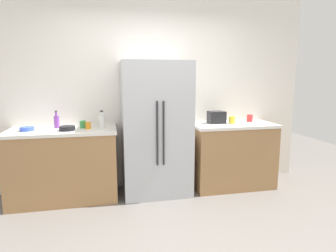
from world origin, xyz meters
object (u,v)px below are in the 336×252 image
Objects in this scene: refrigerator at (156,129)px; bowl_b at (67,128)px; cup_c at (88,125)px; cup_a at (232,120)px; cup_d at (83,124)px; toaster at (216,117)px; cup_b at (250,118)px; bowl_a at (27,129)px; bottle_a at (57,121)px; bottle_b at (102,121)px.

refrigerator is 1.13m from bowl_b.
cup_c is at bearing 14.60° from bowl_b.
cup_a reaches higher than cup_d.
refrigerator is at bearing -173.97° from toaster.
cup_c is at bearing -176.57° from cup_b.
cup_a reaches higher than bowl_a.
bottle_a is at bearing 173.44° from refrigerator.
cup_b is 2.59m from bowl_b.
refrigerator reaches higher than cup_d.
bottle_b reaches higher than cup_c.
cup_c reaches higher than bowl_b.
toaster is 1.79m from cup_c.
bottle_b is 2.29× the size of cup_a.
toaster is at bearing 1.57° from bottle_b.
bottle_a reaches higher than cup_a.
cup_c is 0.53× the size of bowl_a.
bottle_b is 2.17m from cup_b.
toaster reaches higher than bowl_b.
bottle_b is at bearing 175.89° from refrigerator.
cup_c is 0.73m from bowl_a.
cup_d is at bearing 175.14° from refrigerator.
cup_b is at bearing 4.53° from bowl_b.
cup_a is 0.35m from cup_b.
refrigerator is 20.24× the size of cup_c.
cup_b is (1.45, 0.14, 0.09)m from refrigerator.
bottle_b is (-0.71, 0.05, 0.13)m from refrigerator.
bottle_a reaches higher than cup_c.
cup_b is 1.08× the size of cup_d.
cup_a is 1.03× the size of cup_d.
cup_b reaches higher than cup_a.
bowl_b is at bearing -176.85° from refrigerator.
bowl_a is at bearing -178.26° from toaster.
bowl_a is at bearing -179.71° from cup_a.
bowl_a is (-3.07, -0.12, -0.03)m from cup_b.
bottle_b is at bearing 15.78° from cup_c.
bowl_b is at bearing -177.58° from cup_a.
refrigerator is 18.15× the size of cup_a.
bottle_b is (0.58, -0.10, 0.00)m from bottle_a.
refrigerator is 1.30m from bottle_a.
bottle_a is 0.36m from bowl_a.
toaster is 1.40× the size of bowl_a.
cup_a is at bearing 0.29° from bowl_a.
bowl_a is at bearing -177.69° from cup_b.
bottle_b is at bearing 15.09° from bowl_b.
cup_b is at bearing 1.46° from cup_d.
bottle_b is 2.36× the size of cup_d.
bottle_a is 0.27m from bowl_b.
cup_b is at bearing 5.60° from refrigerator.
bowl_a is at bearing -174.62° from cup_d.
cup_b is at bearing 3.43° from cup_c.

